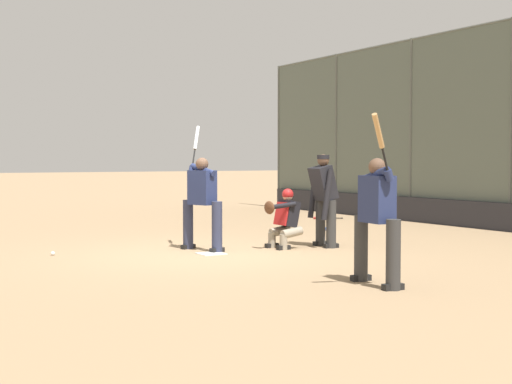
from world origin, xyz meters
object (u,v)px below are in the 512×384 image
Objects in this scene: batter_at_plate at (202,200)px; spare_bat_first_base_side at (324,218)px; batter_on_deck at (377,216)px; baseball_loose at (53,253)px; catcher_behind_plate at (284,217)px; umpire_home at (324,197)px; spare_bat_near_backstop at (325,229)px.

batter_at_plate is 3.32× the size of spare_bat_first_base_side.
batter_at_plate is 1.03× the size of batter_on_deck.
spare_bat_first_base_side is (8.70, -5.54, -0.87)m from batter_on_deck.
batter_at_plate is at bearing -105.38° from baseball_loose.
catcher_behind_plate is 0.64× the size of umpire_home.
batter_on_deck reaches higher than spare_bat_near_backstop.
catcher_behind_plate is at bearing -125.71° from batter_at_plate.
spare_bat_first_base_side is at bearing -66.59° from baseball_loose.
catcher_behind_plate is 0.86m from umpire_home.
batter_at_plate is 2.06× the size of catcher_behind_plate.
catcher_behind_plate is 3.55m from spare_bat_near_backstop.
baseball_loose is (1.17, 3.96, -0.53)m from catcher_behind_plate.
spare_bat_first_base_side is at bearing -71.02° from batter_at_plate.
umpire_home is 4.99m from baseball_loose.
baseball_loose is at bearing -143.98° from batter_on_deck.
umpire_home is 23.52× the size of baseball_loose.
spare_bat_first_base_side is at bearing -29.22° from umpire_home.
catcher_behind_plate is 1.55× the size of spare_bat_near_backstop.
spare_bat_first_base_side is at bearing -44.31° from catcher_behind_plate.
spare_bat_near_backstop is (2.51, -1.89, -0.90)m from umpire_home.
baseball_loose is at bearing 57.33° from batter_at_plate.
umpire_home is (-0.20, -0.75, 0.36)m from catcher_behind_plate.
umpire_home reaches higher than spare_bat_first_base_side.
batter_at_plate reaches higher than umpire_home.
spare_bat_first_base_side is (4.32, -5.89, -0.88)m from batter_at_plate.
batter_on_deck reaches higher than baseball_loose.
spare_bat_near_backstop is (2.31, -2.64, -0.54)m from catcher_behind_plate.
baseball_loose is (0.69, 2.50, -0.88)m from batter_at_plate.
batter_on_deck is 5.88m from baseball_loose.
spare_bat_near_backstop is 6.70m from baseball_loose.
catcher_behind_plate reaches higher than spare_bat_near_backstop.
catcher_behind_plate is (-0.48, -1.45, -0.34)m from batter_at_plate.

